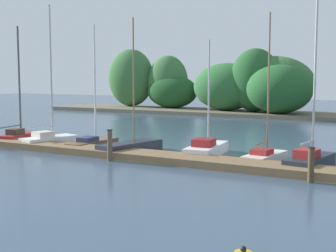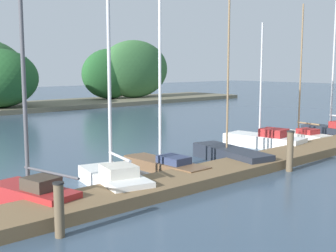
{
  "view_description": "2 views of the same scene",
  "coord_description": "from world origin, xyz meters",
  "px_view_note": "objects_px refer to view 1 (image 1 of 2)",
  "views": [
    {
      "loc": [
        12.98,
        -6.14,
        3.91
      ],
      "look_at": [
        1.83,
        13.57,
        1.54
      ],
      "focal_mm": 48.77,
      "sensor_mm": 36.0,
      "label": 1
    },
    {
      "loc": [
        -13.99,
        2.24,
        3.84
      ],
      "look_at": [
        -2.69,
        14.81,
        1.56
      ],
      "focal_mm": 47.56,
      "sensor_mm": 36.0,
      "label": 2
    }
  ],
  "objects_px": {
    "sailboat_2": "(94,141)",
    "sailboat_3": "(133,146)",
    "sailboat_5": "(266,154)",
    "mooring_piling_2": "(311,165)",
    "sailboat_0": "(20,134)",
    "sailboat_4": "(207,148)",
    "sailboat_6": "(311,158)",
    "mooring_piling_1": "(110,145)",
    "sailboat_1": "(51,138)"
  },
  "relations": [
    {
      "from": "sailboat_6",
      "to": "mooring_piling_2",
      "type": "distance_m",
      "value": 2.97
    },
    {
      "from": "sailboat_6",
      "to": "mooring_piling_1",
      "type": "bearing_deg",
      "value": 116.39
    },
    {
      "from": "sailboat_5",
      "to": "sailboat_3",
      "type": "bearing_deg",
      "value": 104.14
    },
    {
      "from": "sailboat_4",
      "to": "mooring_piling_2",
      "type": "distance_m",
      "value": 6.98
    },
    {
      "from": "mooring_piling_1",
      "to": "sailboat_5",
      "type": "bearing_deg",
      "value": 28.57
    },
    {
      "from": "sailboat_3",
      "to": "sailboat_6",
      "type": "distance_m",
      "value": 9.15
    },
    {
      "from": "sailboat_3",
      "to": "sailboat_6",
      "type": "height_order",
      "value": "sailboat_6"
    },
    {
      "from": "mooring_piling_2",
      "to": "sailboat_3",
      "type": "bearing_deg",
      "value": 165.42
    },
    {
      "from": "sailboat_5",
      "to": "mooring_piling_1",
      "type": "relative_size",
      "value": 4.63
    },
    {
      "from": "sailboat_2",
      "to": "mooring_piling_1",
      "type": "height_order",
      "value": "sailboat_2"
    },
    {
      "from": "sailboat_2",
      "to": "sailboat_4",
      "type": "distance_m",
      "value": 6.87
    },
    {
      "from": "sailboat_3",
      "to": "mooring_piling_1",
      "type": "relative_size",
      "value": 4.67
    },
    {
      "from": "sailboat_0",
      "to": "sailboat_2",
      "type": "distance_m",
      "value": 5.4
    },
    {
      "from": "sailboat_1",
      "to": "sailboat_4",
      "type": "bearing_deg",
      "value": -70.04
    },
    {
      "from": "mooring_piling_1",
      "to": "mooring_piling_2",
      "type": "bearing_deg",
      "value": 0.17
    },
    {
      "from": "sailboat_4",
      "to": "sailboat_5",
      "type": "relative_size",
      "value": 0.84
    },
    {
      "from": "sailboat_0",
      "to": "sailboat_6",
      "type": "distance_m",
      "value": 17.54
    },
    {
      "from": "sailboat_1",
      "to": "mooring_piling_1",
      "type": "xyz_separation_m",
      "value": [
        6.15,
        -2.45,
        0.32
      ]
    },
    {
      "from": "sailboat_0",
      "to": "mooring_piling_2",
      "type": "bearing_deg",
      "value": -109.71
    },
    {
      "from": "sailboat_0",
      "to": "sailboat_4",
      "type": "height_order",
      "value": "sailboat_0"
    },
    {
      "from": "sailboat_2",
      "to": "sailboat_6",
      "type": "height_order",
      "value": "sailboat_6"
    },
    {
      "from": "sailboat_2",
      "to": "sailboat_6",
      "type": "bearing_deg",
      "value": -91.83
    },
    {
      "from": "mooring_piling_2",
      "to": "sailboat_5",
      "type": "bearing_deg",
      "value": 128.97
    },
    {
      "from": "sailboat_5",
      "to": "mooring_piling_1",
      "type": "xyz_separation_m",
      "value": [
        -6.5,
        -3.54,
        0.43
      ]
    },
    {
      "from": "sailboat_1",
      "to": "sailboat_5",
      "type": "relative_size",
      "value": 1.17
    },
    {
      "from": "sailboat_6",
      "to": "sailboat_5",
      "type": "bearing_deg",
      "value": 82.32
    },
    {
      "from": "sailboat_3",
      "to": "mooring_piling_2",
      "type": "bearing_deg",
      "value": -92.75
    },
    {
      "from": "sailboat_0",
      "to": "sailboat_5",
      "type": "xyz_separation_m",
      "value": [
        15.32,
        0.99,
        -0.13
      ]
    },
    {
      "from": "sailboat_2",
      "to": "sailboat_4",
      "type": "relative_size",
      "value": 1.19
    },
    {
      "from": "sailboat_6",
      "to": "mooring_piling_2",
      "type": "height_order",
      "value": "sailboat_6"
    },
    {
      "from": "sailboat_4",
      "to": "mooring_piling_1",
      "type": "distance_m",
      "value": 5.02
    },
    {
      "from": "mooring_piling_1",
      "to": "mooring_piling_2",
      "type": "distance_m",
      "value": 9.34
    },
    {
      "from": "sailboat_5",
      "to": "sailboat_0",
      "type": "bearing_deg",
      "value": 99.84
    },
    {
      "from": "sailboat_4",
      "to": "mooring_piling_2",
      "type": "relative_size",
      "value": 4.29
    },
    {
      "from": "sailboat_1",
      "to": "mooring_piling_1",
      "type": "relative_size",
      "value": 5.39
    },
    {
      "from": "sailboat_3",
      "to": "sailboat_4",
      "type": "relative_size",
      "value": 1.2
    },
    {
      "from": "sailboat_5",
      "to": "mooring_piling_2",
      "type": "xyz_separation_m",
      "value": [
        2.84,
        -3.51,
        0.36
      ]
    },
    {
      "from": "sailboat_3",
      "to": "sailboat_4",
      "type": "bearing_deg",
      "value": -62.02
    },
    {
      "from": "sailboat_5",
      "to": "mooring_piling_1",
      "type": "height_order",
      "value": "sailboat_5"
    },
    {
      "from": "sailboat_4",
      "to": "sailboat_1",
      "type": "bearing_deg",
      "value": 90.12
    },
    {
      "from": "sailboat_2",
      "to": "sailboat_3",
      "type": "bearing_deg",
      "value": -101.12
    },
    {
      "from": "sailboat_4",
      "to": "sailboat_0",
      "type": "bearing_deg",
      "value": 88.05
    },
    {
      "from": "sailboat_6",
      "to": "sailboat_1",
      "type": "bearing_deg",
      "value": 99.69
    },
    {
      "from": "sailboat_0",
      "to": "sailboat_1",
      "type": "height_order",
      "value": "sailboat_1"
    },
    {
      "from": "mooring_piling_1",
      "to": "sailboat_1",
      "type": "bearing_deg",
      "value": 158.3
    },
    {
      "from": "sailboat_1",
      "to": "mooring_piling_2",
      "type": "relative_size",
      "value": 5.96
    },
    {
      "from": "sailboat_6",
      "to": "mooring_piling_1",
      "type": "height_order",
      "value": "sailboat_6"
    },
    {
      "from": "sailboat_0",
      "to": "sailboat_4",
      "type": "xyz_separation_m",
      "value": [
        12.21,
        1.12,
        -0.1
      ]
    },
    {
      "from": "sailboat_1",
      "to": "mooring_piling_2",
      "type": "height_order",
      "value": "sailboat_1"
    },
    {
      "from": "sailboat_4",
      "to": "sailboat_6",
      "type": "height_order",
      "value": "sailboat_6"
    }
  ]
}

